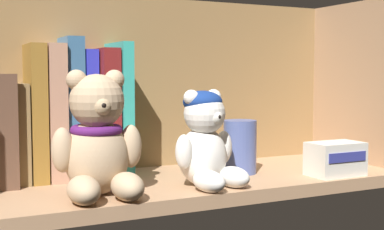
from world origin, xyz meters
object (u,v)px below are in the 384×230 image
book_9 (85,113)px  book_8 (70,108)px  book_4 (1,128)px  book_5 (19,132)px  teddy_bear_smaller (206,140)px  book_7 (52,112)px  book_10 (100,112)px  teddy_bear_larger (98,142)px  small_product_box (335,159)px  book_6 (34,112)px  pillar_candle (241,147)px  book_11 (114,109)px

book_9 → book_8: bearing=180.0°
book_4 → book_8: book_8 is taller
book_5 → teddy_bear_smaller: 28.83cm
book_9 → book_7: bearing=180.0°
book_10 → teddy_bear_larger: (-4.90, -15.47, -2.95)cm
small_product_box → book_6: bearing=157.5°
book_4 → small_product_box: bearing=-20.5°
book_8 → pillar_candle: book_8 is taller
book_9 → book_11: 4.98cm
book_9 → book_11: bearing=0.0°
book_11 → small_product_box: size_ratio=2.44×
book_11 → small_product_box: bearing=-30.4°
book_4 → book_10: 15.57cm
book_9 → book_10: 2.51cm
book_8 → book_11: size_ratio=1.03×
pillar_candle → book_8: bearing=158.4°
book_4 → book_5: 2.72cm
book_7 → book_9: 5.33cm
pillar_candle → small_product_box: size_ratio=1.00×
book_4 → teddy_bear_smaller: 31.06cm
book_8 → book_7: bearing=180.0°
book_5 → book_7: book_7 is taller
teddy_bear_smaller → pillar_candle: 11.71cm
teddy_bear_smaller → book_4: bearing=148.6°
teddy_bear_smaller → small_product_box: bearing=-5.5°
small_product_box → teddy_bear_smaller: bearing=174.5°
book_7 → book_8: bearing=0.0°
book_10 → book_5: bearing=-180.0°
book_10 → book_6: bearing=-180.0°
book_7 → book_5: bearing=-180.0°
book_9 → teddy_bear_smaller: bearing=-50.0°
book_4 → book_5: size_ratio=1.10×
book_8 → small_product_box: bearing=-25.4°
teddy_bear_smaller → book_8: bearing=134.7°
book_4 → teddy_bear_larger: size_ratio=0.97×
book_11 → teddy_bear_smaller: bearing=-62.0°
pillar_candle → small_product_box: 15.30cm
teddy_bear_larger → small_product_box: teddy_bear_larger is taller
teddy_bear_larger → book_11: bearing=64.6°
book_6 → book_11: size_ratio=0.98×
book_6 → teddy_bear_larger: 16.79cm
book_4 → small_product_box: (49.14, -18.35, -5.52)cm
book_4 → book_5: bearing=-0.0°
book_8 → book_10: (4.97, 0.00, -0.86)cm
book_7 → book_4: bearing=180.0°
book_7 → book_10: bearing=0.0°
book_4 → book_7: size_ratio=0.78×
book_6 → teddy_bear_smaller: (21.61, -16.16, -3.76)cm
teddy_bear_larger → small_product_box: 38.98cm
book_11 → book_5: bearing=-180.0°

